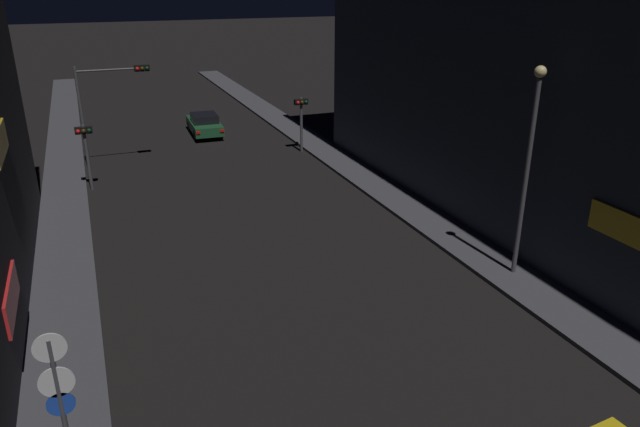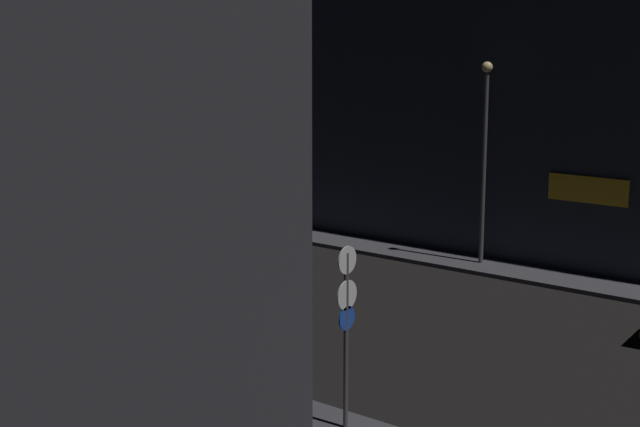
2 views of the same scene
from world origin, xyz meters
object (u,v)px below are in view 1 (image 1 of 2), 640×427
(far_car, at_px, (204,124))
(sign_pole_left, at_px, (61,404))
(traffic_light_left_kerb, at_px, (85,143))
(traffic_light_right_kerb, at_px, (301,113))
(traffic_light_overhead, at_px, (107,96))
(street_lamp_near_block, at_px, (529,156))

(far_car, distance_m, sign_pole_left, 29.80)
(traffic_light_left_kerb, distance_m, traffic_light_right_kerb, 12.20)
(traffic_light_left_kerb, bearing_deg, traffic_light_right_kerb, 12.06)
(traffic_light_overhead, relative_size, traffic_light_right_kerb, 1.70)
(traffic_light_right_kerb, xyz_separation_m, sign_pole_left, (-12.90, -22.38, 0.17))
(far_car, distance_m, traffic_light_overhead, 8.68)
(traffic_light_left_kerb, relative_size, traffic_light_right_kerb, 1.00)
(traffic_light_overhead, bearing_deg, sign_pole_left, -95.75)
(traffic_light_right_kerb, bearing_deg, street_lamp_near_block, -85.32)
(traffic_light_right_kerb, height_order, street_lamp_near_block, street_lamp_near_block)
(traffic_light_overhead, bearing_deg, traffic_light_right_kerb, -4.36)
(far_car, xyz_separation_m, street_lamp_near_block, (5.99, -23.76, 3.64))
(far_car, bearing_deg, traffic_light_right_kerb, -53.60)
(traffic_light_right_kerb, distance_m, sign_pole_left, 25.83)
(sign_pole_left, relative_size, street_lamp_near_block, 0.55)
(traffic_light_right_kerb, distance_m, street_lamp_near_block, 17.76)
(far_car, distance_m, traffic_light_left_kerb, 11.54)
(far_car, relative_size, traffic_light_right_kerb, 1.39)
(traffic_light_overhead, relative_size, traffic_light_left_kerb, 1.70)
(traffic_light_left_kerb, height_order, street_lamp_near_block, street_lamp_near_block)
(far_car, relative_size, traffic_light_overhead, 0.82)
(traffic_light_overhead, height_order, traffic_light_right_kerb, traffic_light_overhead)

